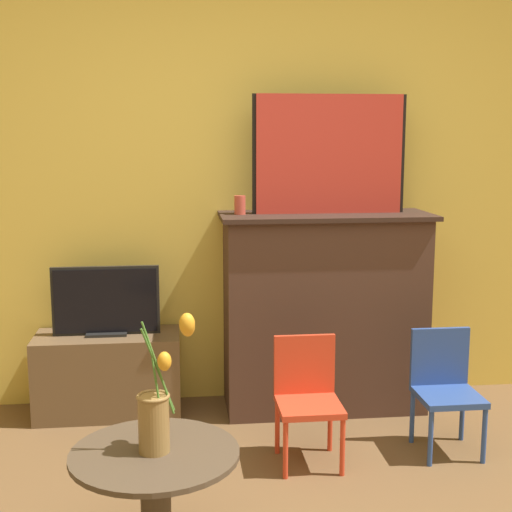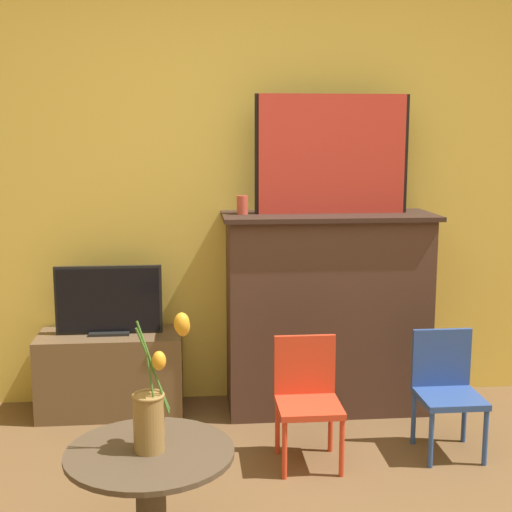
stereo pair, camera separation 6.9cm
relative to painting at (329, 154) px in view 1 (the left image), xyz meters
name	(u,v)px [view 1 (the left image)]	position (x,y,z in m)	size (l,w,h in m)	color
wall_back	(247,169)	(-0.43, 0.24, -0.09)	(8.00, 0.06, 2.70)	#EAC651
fireplace_mantel	(324,309)	(-0.02, -0.01, -0.87)	(1.17, 0.47, 1.12)	#4C3328
painting	(329,154)	(0.00, 0.00, 0.00)	(0.85, 0.03, 0.65)	black
mantel_candle	(240,205)	(-0.49, -0.01, -0.27)	(0.06, 0.06, 0.10)	#CC4C3D
tv_stand	(108,374)	(-1.23, 0.02, -1.21)	(0.79, 0.35, 0.46)	brown
tv_monitor	(106,302)	(-1.23, 0.02, -0.80)	(0.58, 0.12, 0.38)	black
chair_red	(307,393)	(-0.23, -0.67, -1.11)	(0.30, 0.30, 0.60)	red
chair_blue	(445,384)	(0.46, -0.63, -1.11)	(0.30, 0.30, 0.60)	#2D4C99
side_table	(156,491)	(-0.93, -1.46, -1.15)	(0.60, 0.60, 0.44)	#4C3D2D
vase_tulips	(159,406)	(-0.91, -1.46, -0.83)	(0.21, 0.12, 0.50)	olive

